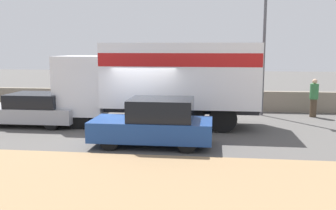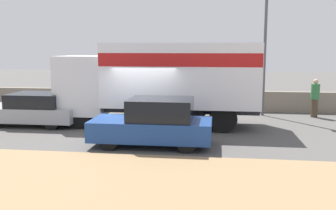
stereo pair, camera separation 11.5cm
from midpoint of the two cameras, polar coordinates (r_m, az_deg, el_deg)
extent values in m
plane|color=#514F4C|center=(14.11, -3.87, -4.63)|extent=(80.00, 80.00, 0.00)
cube|color=#937551|center=(9.41, -10.07, -11.53)|extent=(60.00, 4.85, 0.04)
cube|color=gray|center=(19.86, -0.45, 0.83)|extent=(60.00, 0.35, 1.05)
cylinder|color=#4C4C51|center=(18.50, 14.73, 8.84)|extent=(0.14, 0.14, 6.76)
cube|color=silver|center=(16.34, -12.29, 3.07)|extent=(2.01, 2.30, 2.43)
cube|color=black|center=(16.67, -15.55, 4.73)|extent=(0.06, 1.96, 1.07)
cube|color=#2D2D33|center=(15.57, 2.26, -0.45)|extent=(6.24, 1.43, 0.25)
cube|color=white|center=(15.40, 2.29, 4.68)|extent=(6.24, 2.60, 2.54)
cube|color=red|center=(15.37, 2.31, 7.02)|extent=(6.21, 2.62, 0.51)
cylinder|color=black|center=(15.59, -13.37, -1.54)|extent=(1.08, 0.28, 1.08)
cylinder|color=black|center=(17.41, -11.08, -0.40)|extent=(1.08, 0.28, 1.08)
cylinder|color=black|center=(14.58, 8.63, -2.10)|extent=(1.08, 0.28, 1.08)
cylinder|color=black|center=(16.51, 8.51, -0.83)|extent=(1.08, 0.28, 1.08)
cylinder|color=black|center=(14.60, 3.73, -2.00)|extent=(1.08, 0.28, 1.08)
cylinder|color=black|center=(16.53, 4.19, -0.74)|extent=(1.08, 0.28, 1.08)
cube|color=navy|center=(12.54, -2.29, -3.70)|extent=(4.01, 1.77, 0.66)
cube|color=black|center=(12.36, -0.84, -0.65)|extent=(2.08, 1.63, 0.71)
cylinder|color=black|center=(12.15, -8.71, -5.44)|extent=(0.61, 0.20, 0.61)
cylinder|color=black|center=(13.58, -6.91, -3.89)|extent=(0.61, 0.20, 0.61)
cylinder|color=black|center=(11.71, 3.11, -5.89)|extent=(0.61, 0.20, 0.61)
cylinder|color=black|center=(13.19, 3.63, -4.22)|extent=(0.61, 0.20, 0.61)
cube|color=#9E9EA3|center=(16.89, -19.98, -1.15)|extent=(4.19, 1.90, 0.59)
cube|color=black|center=(16.65, -19.06, 0.76)|extent=(2.18, 1.74, 0.56)
cylinder|color=black|center=(18.26, -22.37, -1.29)|extent=(0.57, 0.20, 0.57)
cylinder|color=black|center=(15.63, -17.10, -2.61)|extent=(0.57, 0.20, 0.57)
cylinder|color=black|center=(17.12, -14.81, -1.55)|extent=(0.57, 0.20, 0.57)
cylinder|color=#473828|center=(18.98, 21.57, -0.45)|extent=(0.30, 0.30, 0.86)
cylinder|color=#33723F|center=(18.87, 21.70, 1.91)|extent=(0.39, 0.39, 0.72)
sphere|color=tan|center=(18.83, 21.78, 3.35)|extent=(0.23, 0.23, 0.23)
camera|label=1|loc=(0.06, -89.76, 0.04)|focal=40.00mm
camera|label=2|loc=(0.06, 90.24, -0.04)|focal=40.00mm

